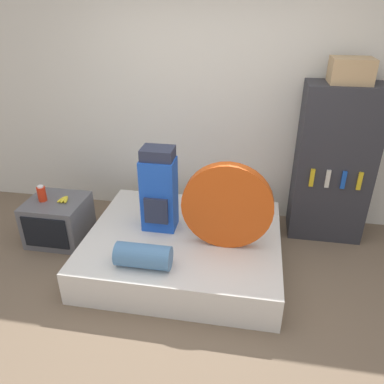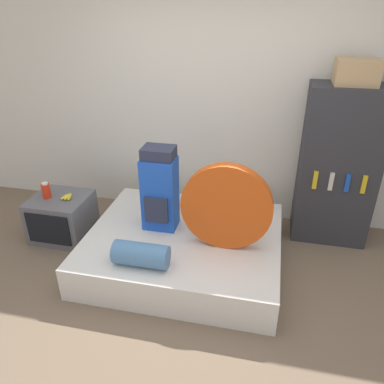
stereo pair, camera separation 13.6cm
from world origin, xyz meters
name	(u,v)px [view 2 (the right image)]	position (x,y,z in m)	size (l,w,h in m)	color
ground_plane	(173,316)	(0.00, 0.00, 0.00)	(16.00, 16.00, 0.00)	brown
wall_back	(214,104)	(0.00, 1.80, 1.30)	(8.00, 0.05, 2.60)	silver
bed	(184,247)	(-0.08, 0.73, 0.16)	(1.81, 1.54, 0.32)	silver
backpack	(160,190)	(-0.33, 0.82, 0.72)	(0.32, 0.27, 0.81)	blue
tent_bag	(226,207)	(0.32, 0.62, 0.72)	(0.80, 0.10, 0.80)	#D14C14
sleeping_roll	(141,254)	(-0.32, 0.20, 0.43)	(0.46, 0.20, 0.20)	teal
television	(62,217)	(-1.46, 0.88, 0.23)	(0.58, 0.55, 0.46)	#5B5B60
canister	(46,190)	(-1.58, 0.87, 0.55)	(0.09, 0.09, 0.17)	red
banana_bunch	(68,197)	(-1.37, 0.90, 0.48)	(0.12, 0.15, 0.03)	yellow
bookshelf	(338,167)	(1.32, 1.51, 0.81)	(0.74, 0.44, 1.62)	#2D2D33
cardboard_box	(356,72)	(1.32, 1.52, 1.73)	(0.37, 0.30, 0.22)	tan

